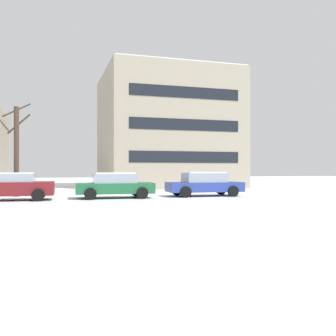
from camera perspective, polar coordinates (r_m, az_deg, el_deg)
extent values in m
plane|color=white|center=(12.35, -15.70, -7.76)|extent=(120.00, 120.00, 0.00)
cube|color=silver|center=(15.85, -15.98, -6.05)|extent=(80.00, 9.06, 0.00)
cube|color=maroon|center=(21.47, -22.31, -2.84)|extent=(4.39, 1.92, 0.70)
cube|color=#8C99A8|center=(21.45, -22.31, -1.36)|extent=(2.44, 1.70, 0.41)
cube|color=white|center=(21.45, -22.31, -0.73)|extent=(2.22, 1.57, 0.06)
cylinder|color=black|center=(22.23, -18.40, -3.52)|extent=(0.65, 0.25, 0.64)
cylinder|color=black|center=(20.45, -18.73, -3.82)|extent=(0.65, 0.25, 0.64)
cube|color=#1E6038|center=(21.70, -7.92, -2.97)|extent=(4.35, 2.04, 0.58)
cube|color=#8C99A8|center=(21.68, -7.92, -1.53)|extent=(2.42, 1.81, 0.51)
cube|color=white|center=(21.68, -7.92, -0.77)|extent=(2.20, 1.67, 0.06)
cylinder|color=black|center=(22.85, -4.72, -3.43)|extent=(0.65, 0.25, 0.64)
cylinder|color=black|center=(20.99, -3.84, -3.73)|extent=(0.65, 0.25, 0.64)
cylinder|color=black|center=(22.55, -11.71, -3.47)|extent=(0.65, 0.25, 0.64)
cylinder|color=black|center=(20.66, -11.45, -3.78)|extent=(0.65, 0.25, 0.64)
cube|color=#283D93|center=(23.17, 5.42, -2.80)|extent=(4.55, 1.99, 0.57)
cube|color=#8C99A8|center=(23.15, 5.42, -1.43)|extent=(2.53, 1.76, 0.55)
cube|color=white|center=(23.15, 5.42, -0.68)|extent=(2.30, 1.63, 0.06)
cylinder|color=black|center=(24.57, 7.88, -3.20)|extent=(0.65, 0.25, 0.64)
cylinder|color=black|center=(22.88, 9.65, -3.43)|extent=(0.65, 0.25, 0.64)
cylinder|color=black|center=(23.62, 1.32, -3.32)|extent=(0.65, 0.25, 0.64)
cylinder|color=black|center=(21.85, 2.65, -3.58)|extent=(0.65, 0.25, 0.64)
cylinder|color=#423326|center=(24.35, -21.57, 2.28)|extent=(0.30, 0.30, 5.31)
cylinder|color=#423326|center=(25.11, -21.25, 6.14)|extent=(1.37, 0.29, 1.26)
cylinder|color=#423326|center=(25.39, -21.59, 7.98)|extent=(1.67, 0.24, 0.96)
cylinder|color=#423326|center=(24.06, -23.40, 6.20)|extent=(1.08, 1.54, 1.31)
cube|color=#9E937F|center=(35.95, -0.29, 5.50)|extent=(11.48, 11.01, 10.31)
cube|color=white|center=(36.83, -0.29, 13.58)|extent=(11.25, 10.79, 0.10)
cube|color=black|center=(30.55, 2.68, 1.64)|extent=(9.18, 0.04, 0.90)
cube|color=black|center=(30.73, 2.68, 6.45)|extent=(9.18, 0.04, 0.90)
cube|color=black|center=(31.13, 2.68, 11.17)|extent=(9.18, 0.04, 0.90)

